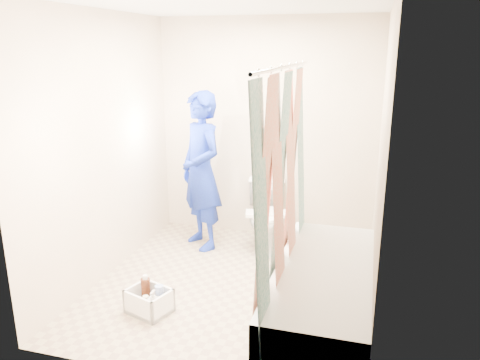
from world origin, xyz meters
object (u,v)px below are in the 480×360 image
(cleaning_caddy, at_px, (150,302))
(toilet, at_px, (267,215))
(bathtub, at_px, (323,295))
(plumber, at_px, (201,171))

(cleaning_caddy, bearing_deg, toilet, 87.01)
(bathtub, bearing_deg, cleaning_caddy, -172.38)
(bathtub, height_order, plumber, plumber)
(toilet, distance_m, plumber, 0.84)
(plumber, relative_size, cleaning_caddy, 4.17)
(bathtub, xyz_separation_m, plumber, (-1.42, 1.20, 0.56))
(bathtub, distance_m, toilet, 1.55)
(plumber, distance_m, cleaning_caddy, 1.57)
(toilet, relative_size, cleaning_caddy, 1.79)
(plumber, bearing_deg, cleaning_caddy, -46.64)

